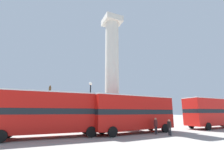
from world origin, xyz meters
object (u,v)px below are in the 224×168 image
Objects in this scene: pedestrian_near_lamp at (169,127)px; bus_c at (134,112)px; monument_column at (112,84)px; street_lamp at (90,105)px; bus_b at (52,112)px; pedestrian_by_plinth at (156,125)px; equestrian_statue at (48,116)px; bus_a at (214,112)px.

bus_c is at bearing -136.91° from pedestrian_near_lamp.
monument_column is 3.01× the size of street_lamp.
pedestrian_near_lamp is (11.34, -3.49, -1.49)m from bus_b.
pedestrian_by_plinth is (6.21, -4.34, -2.22)m from street_lamp.
street_lamp reaches higher than pedestrian_by_plinth.
street_lamp is 9.20m from pedestrian_near_lamp.
bus_c reaches higher than pedestrian_near_lamp.
monument_column is at bearing -154.66° from pedestrian_near_lamp.
monument_column is at bearing 93.95° from bus_c.
equestrian_statue is at bearing 124.39° from street_lamp.
monument_column is 8.90m from pedestrian_by_plinth.
monument_column is 11.27× the size of pedestrian_near_lamp.
equestrian_statue is at bearing 92.66° from bus_b.
bus_b is 1.01× the size of bus_c.
equestrian_statue is 3.95× the size of pedestrian_near_lamp.
bus_b reaches higher than pedestrian_near_lamp.
equestrian_statue is (-0.19, 8.61, -0.61)m from bus_b.
equestrian_statue is at bearing 156.29° from bus_a.
pedestrian_by_plinth is at bearing -34.94° from street_lamp.
bus_a is at bearing -12.18° from pedestrian_by_plinth.
equestrian_statue reaches higher than pedestrian_near_lamp.
bus_b is at bearing 176.28° from bus_a.
monument_column reaches higher than pedestrian_near_lamp.
bus_a reaches higher than pedestrian_by_plinth.
street_lamp is at bearing -124.79° from pedestrian_near_lamp.
pedestrian_by_plinth reaches higher than pedestrian_near_lamp.
street_lamp is at bearing -64.94° from equestrian_statue.
bus_b is (-8.21, -4.23, -4.16)m from monument_column.
street_lamp is 7.89m from pedestrian_by_plinth.
bus_b is at bearing -152.72° from monument_column.
bus_a is 25.18m from equestrian_statue.
equestrian_statue is at bearing 115.15° from pedestrian_by_plinth.
monument_column reaches higher than bus_b.
equestrian_statue is 1.05× the size of street_lamp.
pedestrian_by_plinth is (-0.80, 1.16, 0.11)m from pedestrian_near_lamp.
pedestrian_near_lamp is at bearing -55.71° from equestrian_statue.
equestrian_statue is at bearing -133.09° from pedestrian_near_lamp.
bus_b is 4.84m from street_lamp.
bus_a is at bearing -5.10° from bus_c.
bus_c is 5.85× the size of pedestrian_by_plinth.
equestrian_statue is 16.74m from pedestrian_near_lamp.
monument_column reaches higher than bus_c.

